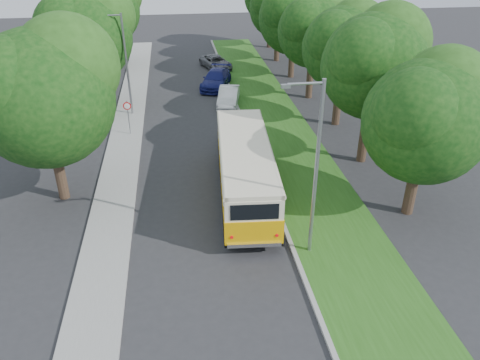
{
  "coord_description": "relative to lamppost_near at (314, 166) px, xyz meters",
  "views": [
    {
      "loc": [
        -1.14,
        -18.75,
        13.1
      ],
      "look_at": [
        1.78,
        1.89,
        1.5
      ],
      "focal_mm": 35.0,
      "sensor_mm": 36.0,
      "label": 1
    }
  ],
  "objects": [
    {
      "name": "sidewalk",
      "position": [
        -9.01,
        7.5,
        -4.31
      ],
      "size": [
        2.2,
        70.0,
        0.12
      ],
      "primitive_type": "cube",
      "color": "gray",
      "rests_on": "ground"
    },
    {
      "name": "treeline",
      "position": [
        -1.06,
        20.49,
        1.56
      ],
      "size": [
        24.27,
        41.91,
        9.46
      ],
      "color": "#332319",
      "rests_on": "ground"
    },
    {
      "name": "warning_sign",
      "position": [
        -8.71,
        14.48,
        -2.66
      ],
      "size": [
        0.56,
        0.1,
        2.5
      ],
      "color": "gray",
      "rests_on": "ground"
    },
    {
      "name": "curb",
      "position": [
        -0.61,
        7.5,
        -4.29
      ],
      "size": [
        0.2,
        70.0,
        0.15
      ],
      "primitive_type": "cube",
      "color": "gray",
      "rests_on": "ground"
    },
    {
      "name": "lamppost_far",
      "position": [
        -8.91,
        18.5,
        -0.25
      ],
      "size": [
        1.71,
        0.16,
        7.5
      ],
      "color": "gray",
      "rests_on": "ground"
    },
    {
      "name": "ground",
      "position": [
        -4.21,
        2.5,
        -4.37
      ],
      "size": [
        120.0,
        120.0,
        0.0
      ],
      "primitive_type": "plane",
      "color": "#2A2A2D",
      "rests_on": "ground"
    },
    {
      "name": "lamppost_near",
      "position": [
        0.0,
        0.0,
        0.0
      ],
      "size": [
        1.71,
        0.16,
        8.0
      ],
      "color": "gray",
      "rests_on": "ground"
    },
    {
      "name": "grass_verge",
      "position": [
        1.74,
        7.5,
        -4.3
      ],
      "size": [
        4.5,
        70.0,
        0.13
      ],
      "primitive_type": "cube",
      "color": "#265516",
      "rests_on": "ground"
    },
    {
      "name": "car_blue",
      "position": [
        -1.77,
        24.31,
        -3.61
      ],
      "size": [
        3.55,
        5.6,
        1.51
      ],
      "primitive_type": "imported",
      "rotation": [
        0.0,
        0.0,
        -0.3
      ],
      "color": "navy",
      "rests_on": "ground"
    },
    {
      "name": "car_silver",
      "position": [
        -1.98,
        11.13,
        -3.63
      ],
      "size": [
        2.24,
        4.5,
        1.47
      ],
      "primitive_type": "imported",
      "rotation": [
        0.0,
        0.0,
        -0.12
      ],
      "color": "#A4A5A9",
      "rests_on": "ground"
    },
    {
      "name": "vintage_bus",
      "position": [
        -2.04,
        5.21,
        -2.81
      ],
      "size": [
        3.45,
        10.65,
        3.11
      ],
      "primitive_type": null,
      "rotation": [
        0.0,
        0.0,
        -0.07
      ],
      "color": "#F2AD07",
      "rests_on": "ground"
    },
    {
      "name": "car_white",
      "position": [
        -1.21,
        19.62,
        -3.66
      ],
      "size": [
        2.37,
        4.54,
        1.42
      ],
      "primitive_type": "imported",
      "rotation": [
        0.0,
        0.0,
        -0.21
      ],
      "color": "white",
      "rests_on": "ground"
    },
    {
      "name": "car_grey",
      "position": [
        -1.21,
        30.33,
        -3.73
      ],
      "size": [
        3.38,
        5.0,
        1.27
      ],
      "primitive_type": "imported",
      "rotation": [
        0.0,
        0.0,
        0.3
      ],
      "color": "slate",
      "rests_on": "ground"
    }
  ]
}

